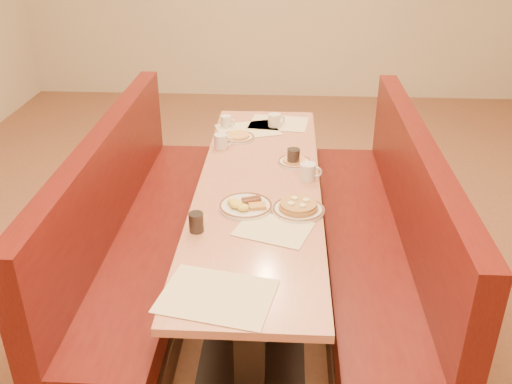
# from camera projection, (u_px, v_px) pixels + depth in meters

# --- Properties ---
(ground) EXTENTS (8.00, 8.00, 0.00)m
(ground) POSITION_uv_depth(u_px,v_px,m) (258.00, 290.00, 3.61)
(ground) COLOR #9E6647
(ground) RESTS_ON ground
(diner_table) EXTENTS (0.70, 2.50, 0.75)m
(diner_table) POSITION_uv_depth(u_px,v_px,m) (259.00, 240.00, 3.44)
(diner_table) COLOR black
(diner_table) RESTS_ON ground
(booth_left) EXTENTS (0.55, 2.50, 1.05)m
(booth_left) POSITION_uv_depth(u_px,v_px,m) (139.00, 238.00, 3.48)
(booth_left) COLOR #4C3326
(booth_left) RESTS_ON ground
(booth_right) EXTENTS (0.55, 2.50, 1.05)m
(booth_right) POSITION_uv_depth(u_px,v_px,m) (381.00, 246.00, 3.41)
(booth_right) COLOR #4C3326
(booth_right) RESTS_ON ground
(placemat_near_left) EXTENTS (0.52, 0.43, 0.00)m
(placemat_near_left) POSITION_uv_depth(u_px,v_px,m) (217.00, 296.00, 2.35)
(placemat_near_left) COLOR beige
(placemat_near_left) RESTS_ON diner_table
(placemat_near_right) EXTENTS (0.42, 0.37, 0.00)m
(placemat_near_right) POSITION_uv_depth(u_px,v_px,m) (274.00, 229.00, 2.82)
(placemat_near_right) COLOR beige
(placemat_near_right) RESTS_ON diner_table
(placemat_far_left) EXTENTS (0.50, 0.43, 0.00)m
(placemat_far_left) POSITION_uv_depth(u_px,v_px,m) (248.00, 130.00, 4.02)
(placemat_far_left) COLOR beige
(placemat_far_left) RESTS_ON diner_table
(placemat_far_right) EXTENTS (0.45, 0.36, 0.00)m
(placemat_far_right) POSITION_uv_depth(u_px,v_px,m) (279.00, 123.00, 4.14)
(placemat_far_right) COLOR beige
(placemat_far_right) RESTS_ON diner_table
(pancake_plate) EXTENTS (0.28, 0.28, 0.06)m
(pancake_plate) POSITION_uv_depth(u_px,v_px,m) (298.00, 208.00, 2.98)
(pancake_plate) COLOR silver
(pancake_plate) RESTS_ON diner_table
(eggs_plate) EXTENTS (0.29, 0.29, 0.06)m
(eggs_plate) POSITION_uv_depth(u_px,v_px,m) (245.00, 205.00, 3.01)
(eggs_plate) COLOR silver
(eggs_plate) RESTS_ON diner_table
(extra_plate_mid) EXTENTS (0.21, 0.21, 0.04)m
(extra_plate_mid) POSITION_uv_depth(u_px,v_px,m) (294.00, 161.00, 3.52)
(extra_plate_mid) COLOR silver
(extra_plate_mid) RESTS_ON diner_table
(extra_plate_far) EXTENTS (0.23, 0.23, 0.05)m
(extra_plate_far) POSITION_uv_depth(u_px,v_px,m) (238.00, 137.00, 3.87)
(extra_plate_far) COLOR silver
(extra_plate_far) RESTS_ON diner_table
(coffee_mug_a) EXTENTS (0.13, 0.09, 0.10)m
(coffee_mug_a) POSITION_uv_depth(u_px,v_px,m) (308.00, 172.00, 3.30)
(coffee_mug_a) COLOR silver
(coffee_mug_a) RESTS_ON diner_table
(coffee_mug_b) EXTENTS (0.12, 0.09, 0.09)m
(coffee_mug_b) POSITION_uv_depth(u_px,v_px,m) (221.00, 141.00, 3.72)
(coffee_mug_b) COLOR silver
(coffee_mug_b) RESTS_ON diner_table
(coffee_mug_c) EXTENTS (0.12, 0.09, 0.09)m
(coffee_mug_c) POSITION_uv_depth(u_px,v_px,m) (275.00, 120.00, 4.06)
(coffee_mug_c) COLOR silver
(coffee_mug_c) RESTS_ON diner_table
(coffee_mug_d) EXTENTS (0.11, 0.08, 0.08)m
(coffee_mug_d) POSITION_uv_depth(u_px,v_px,m) (226.00, 121.00, 4.06)
(coffee_mug_d) COLOR silver
(coffee_mug_d) RESTS_ON diner_table
(soda_tumbler_near) EXTENTS (0.07, 0.07, 0.10)m
(soda_tumbler_near) POSITION_uv_depth(u_px,v_px,m) (196.00, 222.00, 2.79)
(soda_tumbler_near) COLOR black
(soda_tumbler_near) RESTS_ON diner_table
(soda_tumbler_mid) EXTENTS (0.08, 0.08, 0.11)m
(soda_tumbler_mid) POSITION_uv_depth(u_px,v_px,m) (293.00, 157.00, 3.47)
(soda_tumbler_mid) COLOR black
(soda_tumbler_mid) RESTS_ON diner_table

